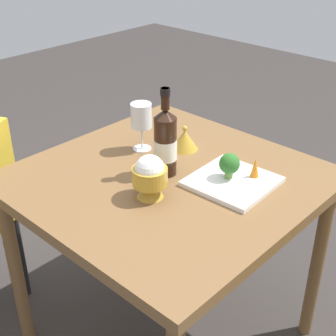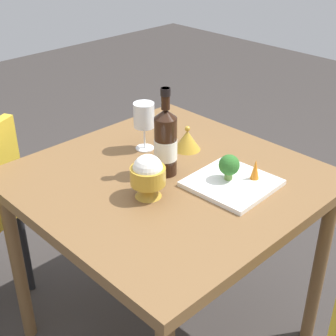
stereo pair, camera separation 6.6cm
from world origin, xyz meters
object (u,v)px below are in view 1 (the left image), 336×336
Objects in this scene: wine_glass at (141,117)px; broccoli_floret at (229,164)px; rice_bowl_lid at (185,140)px; rice_bowl at (150,176)px; wine_bottle at (165,142)px; carrot_garnish_left at (255,167)px; serving_plate at (232,182)px.

wine_glass reaches higher than broccoli_floret.
broccoli_floret is (0.08, 0.26, 0.03)m from rice_bowl_lid.
wine_glass is 0.38m from broccoli_floret.
rice_bowl is 0.27m from broccoli_floret.
wine_bottle is 0.30m from carrot_garnish_left.
wine_bottle is 0.20m from wine_glass.
wine_bottle is 3.01× the size of rice_bowl_lid.
wine_bottle is at bearing 68.89° from wine_glass.
wine_glass reaches higher than rice_bowl_lid.
wine_glass is at bearing -85.89° from broccoli_floret.
wine_glass is (-0.07, -0.19, 0.01)m from wine_bottle.
carrot_garnish_left is (0.02, 0.32, 0.01)m from rice_bowl_lid.
broccoli_floret is 1.25× the size of carrot_garnish_left.
wine_glass is 2.09× the size of broccoli_floret.
wine_bottle reaches higher than wine_glass.
rice_bowl_lid is 1.45× the size of carrot_garnish_left.
rice_bowl_lid is 0.32m from carrot_garnish_left.
wine_bottle is at bearing -64.88° from serving_plate.
broccoli_floret reaches higher than serving_plate.
serving_plate is at bearing 73.50° from rice_bowl_lid.
carrot_garnish_left is at bearing 148.96° from rice_bowl.
carrot_garnish_left is (-0.06, 0.06, -0.02)m from broccoli_floret.
rice_bowl reaches higher than rice_bowl_lid.
broccoli_floret reaches higher than carrot_garnish_left.
wine_bottle is 0.25m from serving_plate.
broccoli_floret is (-0.00, -0.02, 0.06)m from serving_plate.
broccoli_floret is at bearing 152.47° from rice_bowl.
carrot_garnish_left is (-0.16, 0.25, -0.07)m from wine_bottle.
serving_plate is (-0.10, 0.21, -0.11)m from wine_bottle.
rice_bowl is at bearing 50.09° from wine_glass.
wine_bottle reaches higher than broccoli_floret.
rice_bowl reaches higher than broccoli_floret.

